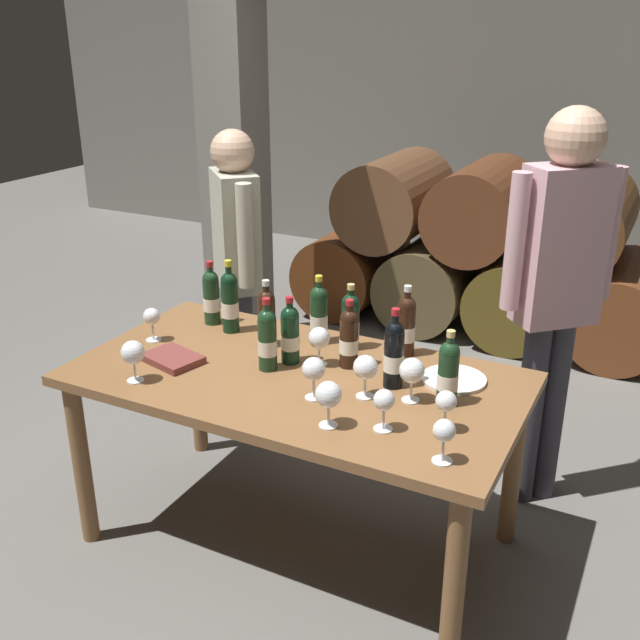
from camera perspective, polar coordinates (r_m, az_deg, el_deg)
The scene contains 30 objects.
ground_plane at distance 3.21m, azimuth -1.69°, elevation -16.49°, with size 14.00×14.00×0.00m, color #66635E.
cellar_back_wall at distance 6.53m, azimuth 16.83°, elevation 15.95°, with size 10.00×0.24×2.80m, color slate.
barrel_stack at distance 5.16m, azimuth 12.27°, elevation 5.07°, with size 2.49×0.90×1.15m.
stone_pillar at distance 4.60m, azimuth -6.68°, elevation 13.22°, with size 0.32×0.32×2.60m, color slate.
dining_table at distance 2.84m, azimuth -1.85°, elevation -5.87°, with size 1.70×0.90×0.76m.
wine_bottle_0 at distance 2.81m, azimuth 2.26°, elevation -1.36°, with size 0.07×0.07×0.27m.
wine_bottle_1 at distance 2.57m, azimuth 9.89°, elevation -4.02°, with size 0.07×0.07×0.28m.
wine_bottle_2 at distance 2.67m, azimuth 5.74°, elevation -2.58°, with size 0.07×0.07×0.30m.
wine_bottle_3 at distance 2.79m, azimuth -4.10°, elevation -1.46°, with size 0.07×0.07×0.29m.
wine_bottle_4 at distance 2.85m, azimuth -2.33°, elevation -1.08°, with size 0.07×0.07×0.27m.
wine_bottle_5 at distance 3.00m, azimuth -4.14°, elevation 0.21°, with size 0.07×0.07×0.28m.
wine_bottle_6 at distance 3.02m, azimuth -0.09°, elevation 0.48°, with size 0.07×0.07×0.29m.
wine_bottle_7 at distance 2.97m, azimuth 2.37°, elevation -0.05°, with size 0.07×0.07×0.28m.
wine_bottle_8 at distance 3.25m, azimuth -8.41°, elevation 1.81°, with size 0.07×0.07×0.28m.
wine_bottle_9 at distance 3.15m, azimuth -6.99°, elevation 1.45°, with size 0.07×0.07×0.32m.
wine_bottle_10 at distance 2.93m, azimuth 6.69°, elevation -0.40°, with size 0.07×0.07×0.29m.
wine_glass_0 at distance 2.25m, azimuth 9.59°, elevation -8.58°, with size 0.07×0.07×0.14m.
wine_glass_1 at distance 3.12m, azimuth -12.90°, elevation 0.17°, with size 0.07×0.07×0.14m.
wine_glass_2 at distance 2.58m, azimuth -0.49°, elevation -3.89°, with size 0.08×0.08×0.16m.
wine_glass_3 at distance 2.78m, azimuth -14.29°, elevation -2.51°, with size 0.09×0.09×0.16m.
wine_glass_4 at distance 2.39m, azimuth 4.98°, elevation -6.33°, with size 0.07×0.07×0.15m.
wine_glass_5 at distance 2.41m, azimuth 9.73°, elevation -6.35°, with size 0.07×0.07×0.14m.
wine_glass_6 at distance 2.58m, azimuth 7.16°, elevation -3.94°, with size 0.09×0.09×0.16m.
wine_glass_7 at distance 2.40m, azimuth 0.66°, elevation -5.86°, with size 0.09×0.09×0.16m.
wine_glass_8 at distance 2.82m, azimuth -0.07°, elevation -1.46°, with size 0.08×0.08×0.16m.
wine_glass_9 at distance 2.59m, azimuth 3.54°, elevation -3.74°, with size 0.09×0.09×0.16m.
tasting_notebook at distance 2.95m, azimuth -11.33°, elevation -2.94°, with size 0.22×0.16×0.03m, color brown.
serving_plate at distance 2.79m, azimuth 10.32°, elevation -4.53°, with size 0.24×0.24×0.01m, color white.
sommelier_presenting at distance 3.12m, azimuth 17.93°, elevation 3.16°, with size 0.38×0.36×1.72m.
taster_seated_left at distance 3.66m, azimuth -6.44°, elevation 4.85°, with size 0.37×0.37×1.54m.
Camera 1 is at (1.22, -2.19, 2.00)m, focal length 41.34 mm.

